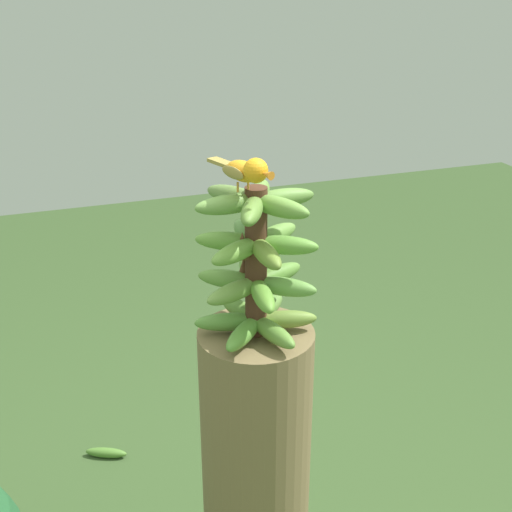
{
  "coord_description": "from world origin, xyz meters",
  "views": [
    {
      "loc": [
        -1.28,
        0.45,
        1.78
      ],
      "look_at": [
        0.0,
        0.0,
        1.19
      ],
      "focal_mm": 46.73,
      "sensor_mm": 36.0,
      "label": 1
    }
  ],
  "objects": [
    {
      "name": "banana_tree",
      "position": [
        0.0,
        0.0,
        0.5
      ],
      "size": [
        0.28,
        0.28,
        1.0
      ],
      "primitive_type": "cylinder",
      "color": "olive",
      "rests_on": "ground"
    },
    {
      "name": "fallen_banana",
      "position": [
        0.9,
        0.31,
        0.02
      ],
      "size": [
        0.11,
        0.17,
        0.04
      ],
      "primitive_type": "ellipsoid",
      "rotation": [
        0.0,
        0.0,
        1.13
      ],
      "color": "#548433",
      "rests_on": "ground"
    },
    {
      "name": "banana_bunch",
      "position": [
        0.0,
        0.0,
        1.18
      ],
      "size": [
        0.29,
        0.29,
        0.35
      ],
      "color": "#4C2D1E",
      "rests_on": "banana_tree"
    },
    {
      "name": "perched_bird",
      "position": [
        -0.03,
        0.03,
        1.4
      ],
      "size": [
        0.2,
        0.09,
        0.08
      ],
      "color": "#C68933",
      "rests_on": "banana_bunch"
    }
  ]
}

